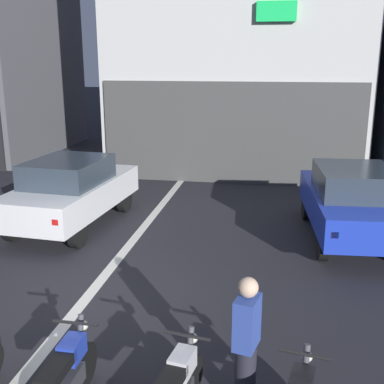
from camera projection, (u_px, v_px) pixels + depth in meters
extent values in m
plane|color=#232328|center=(84.00, 301.00, 8.07)|extent=(120.00, 120.00, 0.00)
cube|color=silver|center=(165.00, 200.00, 13.77)|extent=(0.20, 18.00, 0.01)
cube|color=silver|center=(243.00, 12.00, 18.08)|extent=(8.55, 7.92, 11.12)
cube|color=#454543|center=(231.00, 133.00, 15.32)|extent=(8.21, 0.10, 3.20)
cube|color=#1EE566|center=(277.00, 11.00, 14.08)|extent=(1.16, 0.16, 0.57)
cylinder|color=black|center=(71.00, 196.00, 13.07)|extent=(0.23, 0.65, 0.64)
cylinder|color=black|center=(125.00, 200.00, 12.70)|extent=(0.23, 0.65, 0.64)
cylinder|color=black|center=(13.00, 227.00, 10.64)|extent=(0.23, 0.65, 0.64)
cylinder|color=black|center=(78.00, 233.00, 10.27)|extent=(0.23, 0.65, 0.64)
cube|color=silver|center=(73.00, 195.00, 11.56)|extent=(2.08, 4.23, 0.66)
cube|color=#2D3842|center=(68.00, 171.00, 11.25)|extent=(1.70, 2.09, 0.56)
cube|color=red|center=(56.00, 222.00, 9.49)|extent=(0.14, 0.07, 0.12)
cylinder|color=black|center=(307.00, 206.00, 12.12)|extent=(0.22, 0.65, 0.64)
cylinder|color=black|center=(371.00, 208.00, 11.97)|extent=(0.22, 0.65, 0.64)
cylinder|color=black|center=(323.00, 245.00, 9.63)|extent=(0.22, 0.65, 0.64)
cube|color=#1E38BF|center=(351.00, 206.00, 10.69)|extent=(2.03, 4.21, 0.66)
cube|color=#2D3842|center=(355.00, 181.00, 10.38)|extent=(1.68, 2.07, 0.56)
cube|color=red|center=(335.00, 235.00, 8.81)|extent=(0.14, 0.07, 0.12)
cylinder|color=black|center=(240.00, 154.00, 18.79)|extent=(0.22, 0.65, 0.64)
cylinder|color=black|center=(201.00, 152.00, 19.14)|extent=(0.22, 0.65, 0.64)
cylinder|color=black|center=(249.00, 143.00, 21.22)|extent=(0.22, 0.65, 0.64)
cylinder|color=black|center=(214.00, 142.00, 21.58)|extent=(0.22, 0.65, 0.64)
cube|color=red|center=(227.00, 137.00, 20.07)|extent=(2.04, 4.21, 0.66)
cube|color=#2D3842|center=(227.00, 122.00, 20.05)|extent=(1.68, 2.07, 0.56)
cube|color=red|center=(250.00, 130.00, 21.78)|extent=(0.14, 0.07, 0.12)
cube|color=red|center=(219.00, 129.00, 22.11)|extent=(0.14, 0.07, 0.12)
cylinder|color=black|center=(87.00, 364.00, 5.98)|extent=(0.07, 0.52, 0.52)
cube|color=black|center=(56.00, 370.00, 5.11)|extent=(0.22, 0.60, 0.12)
cube|color=#233DB7|center=(72.00, 349.00, 5.51)|extent=(0.22, 0.36, 0.24)
cylinder|color=#4C4C51|center=(80.00, 344.00, 5.74)|extent=(0.07, 0.24, 0.70)
cylinder|color=black|center=(75.00, 323.00, 5.57)|extent=(0.55, 0.04, 0.04)
sphere|color=silver|center=(83.00, 325.00, 5.81)|extent=(0.12, 0.12, 0.12)
cylinder|color=black|center=(193.00, 378.00, 5.71)|extent=(0.15, 0.52, 0.52)
cube|color=silver|center=(182.00, 363.00, 5.26)|extent=(0.28, 0.39, 0.24)
cylinder|color=#4C4C51|center=(189.00, 357.00, 5.48)|extent=(0.11, 0.25, 0.70)
cylinder|color=black|center=(187.00, 336.00, 5.32)|extent=(0.55, 0.12, 0.04)
sphere|color=silver|center=(193.00, 338.00, 5.55)|extent=(0.12, 0.12, 0.12)
cube|color=black|center=(301.00, 384.00, 4.92)|extent=(0.29, 0.40, 0.24)
cylinder|color=#4C4C51|center=(304.00, 377.00, 5.14)|extent=(0.11, 0.25, 0.70)
cylinder|color=black|center=(305.00, 354.00, 4.98)|extent=(0.55, 0.14, 0.04)
sphere|color=silver|center=(307.00, 356.00, 5.21)|extent=(0.12, 0.12, 0.12)
cylinder|color=#23232D|center=(245.00, 380.00, 5.40)|extent=(0.24, 0.24, 0.86)
cube|color=#334CA5|center=(247.00, 322.00, 5.21)|extent=(0.30, 0.40, 0.58)
sphere|color=beige|center=(248.00, 287.00, 5.11)|extent=(0.22, 0.22, 0.22)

